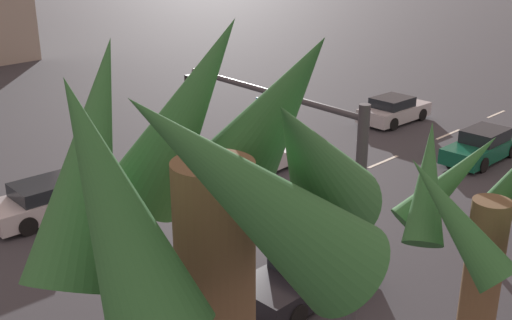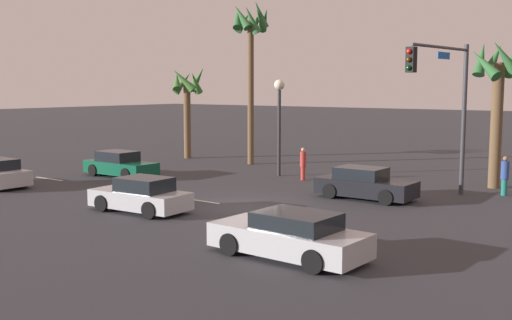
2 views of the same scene
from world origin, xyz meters
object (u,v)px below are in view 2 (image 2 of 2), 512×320
palm_tree_0 (251,39)px  palm_tree_1 (498,84)px  traffic_signal (448,94)px  car_0 (141,196)px  car_3 (120,165)px  streetlamp (279,107)px  palm_tree_2 (188,93)px  pedestrian_1 (303,163)px  pedestrian_0 (505,175)px  car_4 (290,236)px  car_1 (365,184)px

palm_tree_0 → palm_tree_1: palm_tree_0 is taller
traffic_signal → car_0: bearing=-131.8°
car_3 → palm_tree_0: 11.14m
streetlamp → palm_tree_2: palm_tree_2 is taller
car_3 → streetlamp: streetlamp is taller
traffic_signal → pedestrian_1: 8.61m
car_0 → pedestrian_0: pedestrian_0 is taller
traffic_signal → car_4: bearing=-91.6°
palm_tree_0 → streetlamp: bearing=-36.2°
car_1 → car_3: car_3 is taller
palm_tree_2 → car_1: bearing=-22.3°
palm_tree_1 → car_3: bearing=-155.3°
car_1 → palm_tree_2: size_ratio=0.67×
streetlamp → pedestrian_0: size_ratio=2.97×
car_3 → traffic_signal: size_ratio=0.65×
car_0 → pedestrian_1: (0.65, 10.52, 0.27)m
car_1 → palm_tree_1: bearing=59.5°
car_1 → palm_tree_1: 8.32m
car_4 → pedestrian_0: 14.09m
car_4 → palm_tree_2: size_ratio=0.74×
car_4 → pedestrian_0: (2.07, 13.93, 0.30)m
pedestrian_1 → car_0: bearing=-93.5°
car_1 → streetlamp: bearing=152.9°
palm_tree_0 → pedestrian_0: bearing=-7.9°
car_4 → palm_tree_0: size_ratio=0.47×
palm_tree_1 → palm_tree_0: bearing=178.4°
pedestrian_0 → palm_tree_0: 17.09m
palm_tree_0 → palm_tree_2: size_ratio=1.59×
traffic_signal → pedestrian_1: size_ratio=3.94×
palm_tree_1 → palm_tree_2: size_ratio=1.12×
car_4 → pedestrian_0: bearing=81.5°
car_4 → pedestrian_1: (-7.43, 12.46, 0.27)m
palm_tree_2 → pedestrian_1: bearing=-18.3°
car_0 → car_4: 8.31m
traffic_signal → pedestrian_1: (-7.75, 1.13, -3.58)m
car_1 → palm_tree_0: bearing=149.2°
car_4 → palm_tree_2: (-18.88, 16.25, 3.75)m
car_4 → palm_tree_0: 22.13m
streetlamp → pedestrian_1: streetlamp is taller
pedestrian_0 → pedestrian_1: (-9.51, -1.47, -0.03)m
traffic_signal → palm_tree_1: palm_tree_1 is taller
traffic_signal → streetlamp: size_ratio=1.28×
car_3 → pedestrian_0: 19.07m
palm_tree_0 → car_3: bearing=-106.6°
pedestrian_0 → car_1: bearing=-135.8°
streetlamp → palm_tree_2: 10.15m
car_4 → palm_tree_1: (1.15, 15.66, 4.28)m
streetlamp → pedestrian_0: streetlamp is taller
streetlamp → palm_tree_2: (-9.59, 3.24, 0.68)m
car_3 → palm_tree_2: 9.71m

